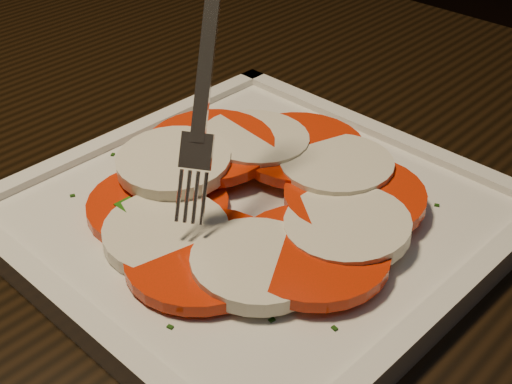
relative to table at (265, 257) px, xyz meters
name	(u,v)px	position (x,y,z in m)	size (l,w,h in m)	color
table	(265,257)	(0.00, 0.00, 0.00)	(1.25, 0.88, 0.75)	black
plate	(256,218)	(0.05, -0.07, 0.11)	(0.30, 0.30, 0.01)	white
caprese_salad	(256,197)	(0.05, -0.07, 0.12)	(0.25, 0.25, 0.03)	red
fork	(210,66)	(0.02, -0.08, 0.22)	(0.04, 0.10, 0.16)	white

